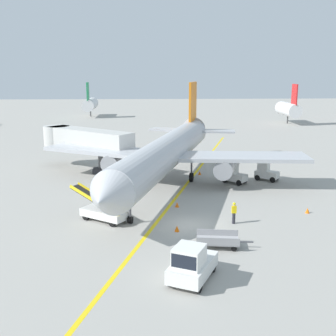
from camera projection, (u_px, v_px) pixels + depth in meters
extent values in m
plane|color=#9E9B93|center=(190.00, 225.00, 31.95)|extent=(300.00, 300.00, 0.00)
cube|color=yellow|center=(170.00, 205.00, 36.76)|extent=(23.14, 76.75, 0.01)
cylinder|color=#B2B5BA|center=(167.00, 152.00, 42.50)|extent=(11.73, 29.69, 3.30)
cone|color=#B2B5BA|center=(106.00, 198.00, 27.18)|extent=(3.78, 3.22, 3.23)
cone|color=#B2B5BA|center=(196.00, 128.00, 57.92)|extent=(3.80, 3.58, 3.14)
cube|color=#B2B5BA|center=(242.00, 157.00, 42.25)|extent=(13.31, 5.43, 0.36)
cylinder|color=gray|center=(225.00, 168.00, 41.92)|extent=(2.73, 3.61, 1.90)
cube|color=#B2B5BA|center=(103.00, 150.00, 45.77)|extent=(13.52, 10.09, 0.36)
cylinder|color=gray|center=(114.00, 162.00, 44.67)|extent=(2.73, 3.61, 1.90)
cube|color=orange|center=(193.00, 102.00, 54.83)|extent=(1.41, 3.91, 5.20)
cube|color=#B2B5BA|center=(215.00, 131.00, 54.57)|extent=(5.47, 2.95, 0.24)
cube|color=#B2B5BA|center=(170.00, 130.00, 55.98)|extent=(5.64, 4.16, 0.24)
cylinder|color=#4C4C51|center=(130.00, 204.00, 32.05)|extent=(0.20, 0.20, 3.12)
cylinder|color=black|center=(130.00, 220.00, 32.34)|extent=(0.50, 0.64, 0.56)
cylinder|color=#4C4C51|center=(191.00, 167.00, 44.30)|extent=(0.20, 0.20, 3.12)
cylinder|color=black|center=(191.00, 177.00, 44.54)|extent=(0.61, 1.02, 0.96)
cylinder|color=#4C4C51|center=(151.00, 165.00, 45.34)|extent=(0.20, 0.20, 3.12)
cylinder|color=black|center=(152.00, 175.00, 45.58)|extent=(0.61, 1.02, 0.96)
cube|color=black|center=(116.00, 185.00, 29.00)|extent=(2.97, 1.76, 0.60)
cube|color=beige|center=(89.00, 140.00, 48.95)|extent=(10.98, 9.55, 2.50)
cylinder|color=beige|center=(57.00, 136.00, 52.23)|extent=(3.20, 3.20, 2.50)
cylinder|color=#59595B|center=(101.00, 162.00, 48.46)|extent=(0.56, 0.56, 2.35)
cube|color=#333338|center=(101.00, 170.00, 48.67)|extent=(1.80, 1.40, 0.50)
cube|color=silver|center=(193.00, 267.00, 23.59)|extent=(3.27, 4.07, 0.80)
cube|color=silver|center=(189.00, 256.00, 22.81)|extent=(2.07, 2.12, 1.10)
cube|color=black|center=(184.00, 262.00, 22.12)|extent=(1.32, 0.69, 0.77)
cylinder|color=black|center=(199.00, 287.00, 22.24)|extent=(0.46, 0.64, 0.60)
cylinder|color=black|center=(171.00, 281.00, 22.86)|extent=(0.46, 0.64, 0.60)
cylinder|color=black|center=(213.00, 267.00, 24.50)|extent=(0.46, 0.64, 0.60)
cylinder|color=black|center=(187.00, 262.00, 25.12)|extent=(0.46, 0.64, 0.60)
cube|color=silver|center=(267.00, 174.00, 45.07)|extent=(2.71, 2.45, 0.70)
cube|color=silver|center=(264.00, 166.00, 45.09)|extent=(1.48, 1.47, 1.10)
cube|color=black|center=(259.00, 165.00, 45.36)|extent=(0.63, 0.84, 0.77)
cylinder|color=black|center=(257.00, 178.00, 45.13)|extent=(0.62, 0.53, 0.60)
cylinder|color=black|center=(261.00, 175.00, 46.04)|extent=(0.62, 0.53, 0.60)
cylinder|color=black|center=(273.00, 180.00, 44.25)|extent=(0.62, 0.53, 0.60)
cylinder|color=black|center=(276.00, 178.00, 45.16)|extent=(0.62, 0.53, 0.60)
cube|color=silver|center=(235.00, 177.00, 43.92)|extent=(2.66, 2.57, 0.70)
cube|color=silver|center=(232.00, 168.00, 43.97)|extent=(1.50, 1.49, 1.10)
cube|color=black|center=(227.00, 167.00, 44.29)|extent=(0.71, 0.78, 0.77)
cylinder|color=black|center=(225.00, 180.00, 44.09)|extent=(0.59, 0.56, 0.60)
cylinder|color=black|center=(231.00, 178.00, 44.93)|extent=(0.59, 0.56, 0.60)
cylinder|color=black|center=(239.00, 183.00, 43.06)|extent=(0.59, 0.56, 0.60)
cylinder|color=black|center=(244.00, 181.00, 43.90)|extent=(0.59, 0.56, 0.60)
cube|color=silver|center=(104.00, 213.00, 32.83)|extent=(3.98, 3.39, 0.60)
cylinder|color=black|center=(86.00, 216.00, 33.06)|extent=(0.62, 0.52, 0.60)
cylinder|color=black|center=(97.00, 212.00, 34.11)|extent=(0.62, 0.52, 0.60)
cylinder|color=black|center=(112.00, 223.00, 31.69)|extent=(0.62, 0.52, 0.60)
cylinder|color=black|center=(123.00, 218.00, 32.74)|extent=(0.62, 0.52, 0.60)
cube|color=black|center=(98.00, 201.00, 32.93)|extent=(4.62, 3.58, 1.76)
cube|color=yellow|center=(94.00, 201.00, 32.53)|extent=(4.18, 2.92, 1.84)
cube|color=yellow|center=(102.00, 198.00, 33.27)|extent=(4.18, 2.92, 1.84)
cube|color=#A5A5A8|center=(218.00, 241.00, 27.94)|extent=(2.97, 1.84, 0.16)
cube|color=#4C4C51|center=(246.00, 242.00, 27.80)|extent=(0.90, 0.19, 0.08)
cylinder|color=#4C4C51|center=(253.00, 242.00, 27.76)|extent=(0.12, 0.12, 0.05)
cube|color=gray|center=(217.00, 233.00, 28.61)|extent=(2.79, 0.41, 0.50)
cube|color=gray|center=(218.00, 242.00, 27.16)|extent=(2.79, 0.41, 0.50)
cylinder|color=black|center=(233.00, 241.00, 28.50)|extent=(0.37, 0.16, 0.36)
cylinder|color=black|center=(234.00, 249.00, 27.33)|extent=(0.37, 0.16, 0.36)
cylinder|color=black|center=(202.00, 240.00, 28.66)|extent=(0.37, 0.16, 0.36)
cylinder|color=black|center=(202.00, 248.00, 27.50)|extent=(0.37, 0.16, 0.36)
cylinder|color=#26262D|center=(234.00, 218.00, 32.27)|extent=(0.24, 0.24, 0.85)
cube|color=yellow|center=(234.00, 210.00, 32.11)|extent=(0.36, 0.22, 0.56)
sphere|color=beige|center=(234.00, 205.00, 32.02)|extent=(0.20, 0.20, 0.20)
sphere|color=yellow|center=(234.00, 204.00, 32.01)|extent=(0.24, 0.24, 0.24)
cone|color=orange|center=(163.00, 172.00, 47.92)|extent=(0.36, 0.36, 0.44)
cone|color=orange|center=(200.00, 173.00, 47.59)|extent=(0.36, 0.36, 0.44)
cone|color=orange|center=(177.00, 228.00, 30.73)|extent=(0.36, 0.36, 0.44)
cone|color=orange|center=(307.00, 211.00, 34.70)|extent=(0.36, 0.36, 0.44)
cone|color=orange|center=(177.00, 205.00, 36.25)|extent=(0.36, 0.36, 0.44)
cylinder|color=silver|center=(90.00, 104.00, 108.27)|extent=(3.00, 10.00, 3.00)
cylinder|color=#3F3F3F|center=(91.00, 113.00, 108.79)|extent=(0.30, 0.30, 1.60)
cube|color=#198C4C|center=(88.00, 91.00, 104.08)|extent=(0.24, 3.20, 4.40)
cylinder|color=silver|center=(288.00, 109.00, 93.99)|extent=(3.00, 10.00, 3.00)
cylinder|color=#3F3F3F|center=(287.00, 120.00, 94.51)|extent=(0.30, 0.30, 1.60)
cube|color=red|center=(295.00, 94.00, 89.80)|extent=(0.24, 3.20, 4.40)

